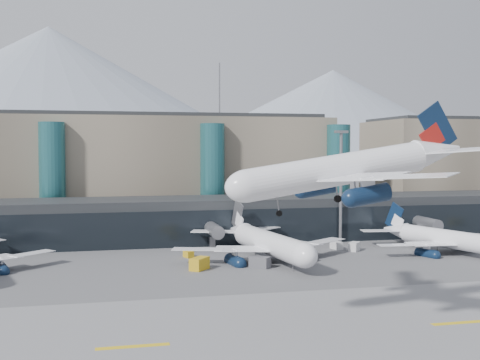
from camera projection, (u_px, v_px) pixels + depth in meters
name	position (u px, v px, depth m)	size (l,w,h in m)	color
ground	(272.00, 302.00, 84.21)	(900.00, 900.00, 0.00)	#515154
runway_strip	(308.00, 334.00, 69.61)	(400.00, 40.00, 0.04)	slate
runway_markings	(308.00, 334.00, 69.61)	(128.00, 1.00, 0.02)	gold
concourse	(204.00, 219.00, 140.13)	(170.00, 27.00, 10.00)	black
terminal_main	(95.00, 171.00, 165.41)	(130.00, 30.00, 31.00)	gray
terminal_east	(480.00, 167.00, 192.23)	(70.00, 30.00, 31.00)	gray
teal_towers	(135.00, 178.00, 152.16)	(116.40, 19.40, 46.00)	#245F65
mountain_ridge	(154.00, 117.00, 455.24)	(910.00, 400.00, 110.00)	gray
lightmast_mid	(341.00, 180.00, 136.88)	(3.00, 1.20, 25.60)	slate
hero_jet	(360.00, 160.00, 72.14)	(32.91, 33.04, 10.71)	white
jet_parked_mid	(263.00, 235.00, 117.29)	(38.19, 38.43, 12.44)	white
jet_parked_right	(435.00, 232.00, 125.41)	(31.39, 33.26, 10.69)	white
veh_b	(188.00, 254.00, 118.70)	(2.25, 1.39, 1.30)	gold
veh_c	(260.00, 262.00, 108.47)	(3.65, 1.92, 2.03)	#515156
veh_d	(354.00, 247.00, 126.35)	(3.16, 1.69, 1.80)	silver
veh_g	(336.00, 245.00, 128.65)	(2.74, 1.60, 1.60)	silver
veh_h	(199.00, 264.00, 106.58)	(3.94, 2.07, 2.18)	gold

